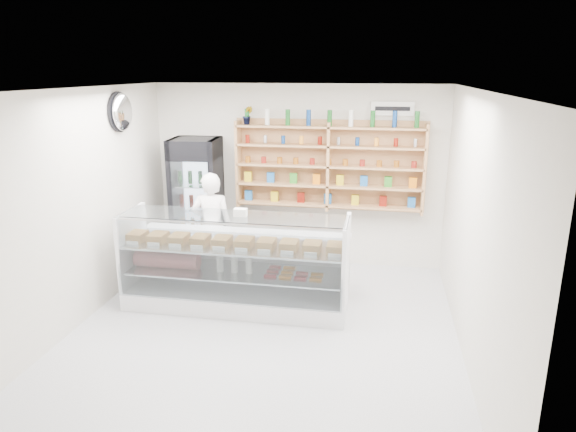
# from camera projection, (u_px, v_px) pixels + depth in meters

# --- Properties ---
(room) EXTENTS (5.00, 5.00, 5.00)m
(room) POSITION_uv_depth(u_px,v_px,m) (261.00, 220.00, 5.64)
(room) COLOR silver
(room) RESTS_ON ground
(display_counter) EXTENTS (2.87, 0.86, 1.25)m
(display_counter) POSITION_uv_depth(u_px,v_px,m) (236.00, 281.00, 6.67)
(display_counter) COLOR white
(display_counter) RESTS_ON floor
(shop_worker) EXTENTS (0.64, 0.47, 1.61)m
(shop_worker) POSITION_uv_depth(u_px,v_px,m) (212.00, 227.00, 7.41)
(shop_worker) COLOR white
(shop_worker) RESTS_ON floor
(drinks_cooler) EXTENTS (0.77, 0.75, 1.99)m
(drinks_cooler) POSITION_uv_depth(u_px,v_px,m) (197.00, 202.00, 8.02)
(drinks_cooler) COLOR black
(drinks_cooler) RESTS_ON floor
(wall_shelving) EXTENTS (2.84, 0.28, 1.33)m
(wall_shelving) POSITION_uv_depth(u_px,v_px,m) (329.00, 166.00, 7.71)
(wall_shelving) COLOR tan
(wall_shelving) RESTS_ON back_wall
(potted_plant) EXTENTS (0.18, 0.16, 0.28)m
(potted_plant) POSITION_uv_depth(u_px,v_px,m) (248.00, 115.00, 7.72)
(potted_plant) COLOR #1E6626
(potted_plant) RESTS_ON wall_shelving
(security_mirror) EXTENTS (0.15, 0.50, 0.50)m
(security_mirror) POSITION_uv_depth(u_px,v_px,m) (122.00, 112.00, 6.86)
(security_mirror) COLOR silver
(security_mirror) RESTS_ON left_wall
(wall_sign) EXTENTS (0.62, 0.03, 0.20)m
(wall_sign) POSITION_uv_depth(u_px,v_px,m) (393.00, 109.00, 7.45)
(wall_sign) COLOR white
(wall_sign) RESTS_ON back_wall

